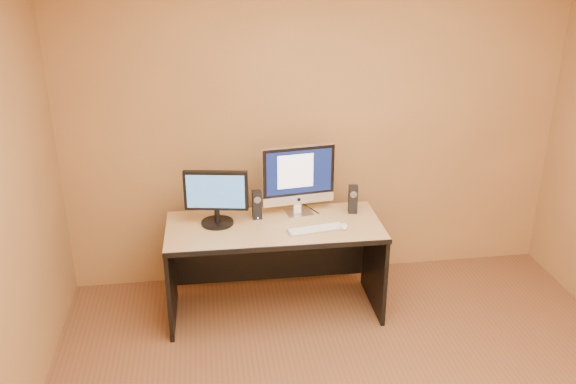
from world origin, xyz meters
TOP-DOWN VIEW (x-y plane):
  - walls at (0.00, 0.00)m, footprint 4.00×4.00m
  - desk at (-0.41, 1.42)m, footprint 1.58×0.71m
  - imac at (-0.20, 1.61)m, footprint 0.58×0.28m
  - second_monitor at (-0.83, 1.51)m, footprint 0.51×0.32m
  - speaker_left at (-0.53, 1.57)m, footprint 0.07×0.07m
  - speaker_right at (0.21, 1.57)m, footprint 0.08×0.08m
  - keyboard at (-0.12, 1.30)m, footprint 0.44×0.18m
  - mouse at (0.08, 1.30)m, footprint 0.07×0.11m
  - cable_a at (-0.10, 1.67)m, footprint 0.10×0.20m
  - cable_b at (-0.21, 1.73)m, footprint 0.06×0.17m

SIDE VIEW (x-z plane):
  - desk at x=-0.41m, z-range 0.00..0.73m
  - cable_a at x=-0.10m, z-range 0.73..0.74m
  - cable_b at x=-0.21m, z-range 0.73..0.74m
  - keyboard at x=-0.12m, z-range 0.73..0.75m
  - mouse at x=0.08m, z-range 0.73..0.76m
  - speaker_left at x=-0.53m, z-range 0.73..0.95m
  - speaker_right at x=0.21m, z-range 0.73..0.95m
  - second_monitor at x=-0.83m, z-range 0.73..1.14m
  - imac at x=-0.20m, z-range 0.73..1.27m
  - walls at x=0.00m, z-range 0.00..2.60m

